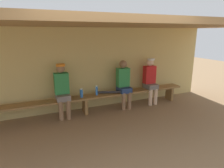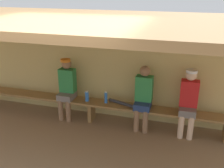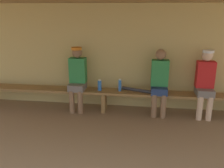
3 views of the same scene
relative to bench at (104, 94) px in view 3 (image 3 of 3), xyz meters
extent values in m
plane|color=#8C6D4C|center=(0.00, -1.55, -0.39)|extent=(24.00, 24.00, 0.00)
cube|color=tan|center=(0.00, 0.45, 0.71)|extent=(8.00, 0.20, 2.20)
cube|color=olive|center=(0.00, 0.00, 0.05)|extent=(6.00, 0.36, 0.05)
cube|color=olive|center=(0.00, 0.00, -0.18)|extent=(0.08, 0.29, 0.41)
cube|color=slate|center=(2.00, -0.02, 0.14)|extent=(0.32, 0.40, 0.14)
cylinder|color=beige|center=(1.91, -0.18, -0.15)|extent=(0.11, 0.11, 0.48)
cylinder|color=beige|center=(2.09, -0.18, -0.15)|extent=(0.11, 0.11, 0.48)
cube|color=red|center=(2.00, 0.06, 0.47)|extent=(0.34, 0.20, 0.52)
sphere|color=beige|center=(2.00, 0.06, 0.84)|extent=(0.21, 0.21, 0.21)
cylinder|color=white|center=(2.00, 0.02, 0.93)|extent=(0.21, 0.21, 0.05)
cube|color=slate|center=(-0.56, -0.02, 0.14)|extent=(0.32, 0.40, 0.14)
cylinder|color=#8C6647|center=(-0.65, -0.18, -0.15)|extent=(0.11, 0.11, 0.48)
cylinder|color=#8C6647|center=(-0.47, -0.18, -0.15)|extent=(0.11, 0.11, 0.48)
cube|color=#2D8442|center=(-0.56, 0.06, 0.47)|extent=(0.34, 0.20, 0.52)
sphere|color=#8C6647|center=(-0.56, 0.06, 0.84)|extent=(0.21, 0.21, 0.21)
cylinder|color=orange|center=(-0.56, 0.02, 0.93)|extent=(0.21, 0.21, 0.05)
cube|color=navy|center=(1.13, -0.02, 0.14)|extent=(0.32, 0.40, 0.14)
cylinder|color=#8C6647|center=(1.04, -0.18, -0.15)|extent=(0.11, 0.11, 0.48)
cylinder|color=#8C6647|center=(1.22, -0.18, -0.15)|extent=(0.11, 0.11, 0.48)
cube|color=#2D8442|center=(1.13, 0.06, 0.47)|extent=(0.34, 0.20, 0.52)
sphere|color=#8C6647|center=(1.13, 0.06, 0.84)|extent=(0.21, 0.21, 0.21)
cylinder|color=blue|center=(-0.09, -0.01, 0.18)|extent=(0.08, 0.08, 0.21)
cylinder|color=white|center=(-0.09, -0.01, 0.29)|extent=(0.06, 0.06, 0.02)
cylinder|color=blue|center=(0.33, 0.02, 0.19)|extent=(0.06, 0.06, 0.23)
cylinder|color=white|center=(0.33, 0.02, 0.32)|extent=(0.04, 0.04, 0.02)
cylinder|color=#333338|center=(0.74, 0.00, 0.11)|extent=(0.75, 0.32, 0.07)
camera|label=1|loc=(-1.25, -4.68, 1.69)|focal=31.25mm
camera|label=2|loc=(1.87, -4.80, 2.45)|focal=41.97mm
camera|label=3|loc=(0.81, -4.72, 1.68)|focal=38.88mm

